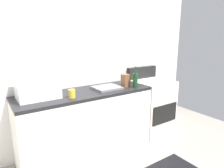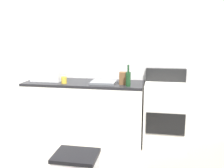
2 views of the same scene
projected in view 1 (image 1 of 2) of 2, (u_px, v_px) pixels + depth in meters
wall_back at (53, 60)px, 2.64m from camera, size 5.00×0.10×2.60m
kitchen_counter at (87, 123)px, 2.71m from camera, size 1.80×0.60×0.90m
stove_oven at (151, 106)px, 3.38m from camera, size 0.60×0.61×1.10m
microwave at (38, 87)px, 2.30m from camera, size 0.46×0.34×0.27m
sink_basin at (107, 88)px, 2.75m from camera, size 0.36×0.32×0.03m
wine_bottle at (135, 80)px, 2.81m from camera, size 0.07×0.07×0.30m
coffee_mug at (72, 94)px, 2.34m from camera, size 0.08×0.08×0.10m
knife_block at (126, 80)px, 2.86m from camera, size 0.10×0.10×0.18m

